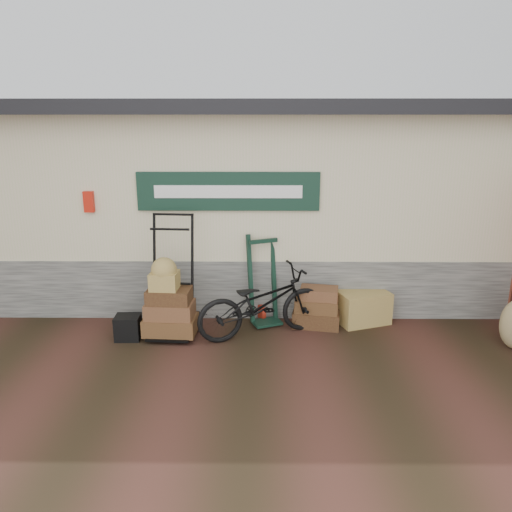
% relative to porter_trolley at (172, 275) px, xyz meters
% --- Properties ---
extents(ground, '(80.00, 80.00, 0.00)m').
position_rel_porter_trolley_xyz_m(ground, '(1.07, -0.47, -0.86)').
color(ground, black).
rests_on(ground, ground).
extents(station_building, '(14.40, 4.10, 3.20)m').
position_rel_porter_trolley_xyz_m(station_building, '(1.06, 2.27, 0.75)').
color(station_building, '#4C4C47').
rests_on(station_building, ground).
extents(porter_trolley, '(0.91, 0.71, 1.72)m').
position_rel_porter_trolley_xyz_m(porter_trolley, '(0.00, 0.00, 0.00)').
color(porter_trolley, black).
rests_on(porter_trolley, ground).
extents(green_barrow, '(0.60, 0.56, 1.33)m').
position_rel_porter_trolley_xyz_m(green_barrow, '(1.27, 0.38, -0.19)').
color(green_barrow, black).
rests_on(green_barrow, ground).
extents(suitcase_stack, '(0.74, 0.54, 0.60)m').
position_rel_porter_trolley_xyz_m(suitcase_stack, '(2.05, 0.25, -0.56)').
color(suitcase_stack, '#3A1F12').
rests_on(suitcase_stack, ground).
extents(wicker_hamper, '(0.85, 0.69, 0.48)m').
position_rel_porter_trolley_xyz_m(wicker_hamper, '(2.76, 0.38, -0.62)').
color(wicker_hamper, olive).
rests_on(wicker_hamper, ground).
extents(black_trunk, '(0.35, 0.30, 0.34)m').
position_rel_porter_trolley_xyz_m(black_trunk, '(-0.60, -0.23, -0.69)').
color(black_trunk, black).
rests_on(black_trunk, ground).
extents(bicycle, '(1.27, 1.98, 1.09)m').
position_rel_porter_trolley_xyz_m(bicycle, '(1.26, -0.10, -0.32)').
color(bicycle, black).
rests_on(bicycle, ground).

